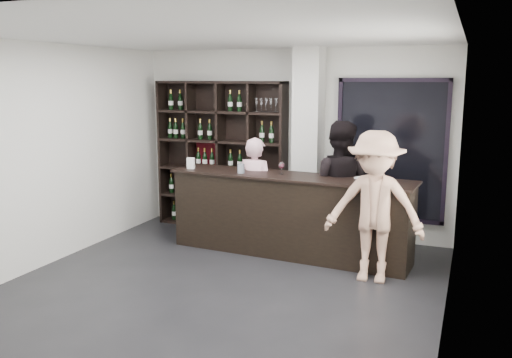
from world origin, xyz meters
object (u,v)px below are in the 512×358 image
at_px(wine_shelf, 221,155).
at_px(taster_black, 338,188).
at_px(customer, 374,207).
at_px(taster_pink, 255,192).
at_px(tasting_counter, 289,215).

bearing_deg(wine_shelf, taster_black, -15.89).
bearing_deg(customer, taster_pink, 155.87).
xyz_separation_m(taster_pink, customer, (1.88, -0.81, 0.12)).
bearing_deg(taster_pink, wine_shelf, -34.60).
height_order(taster_pink, taster_black, taster_black).
distance_m(wine_shelf, tasting_counter, 1.89).
bearing_deg(taster_black, customer, 124.22).
relative_size(tasting_counter, taster_black, 1.83).
bearing_deg(tasting_counter, customer, -20.20).
bearing_deg(customer, taster_black, 124.88).
height_order(tasting_counter, taster_pink, taster_pink).
xyz_separation_m(taster_black, customer, (0.66, -0.92, -0.02)).
bearing_deg(taster_pink, customer, 160.98).
xyz_separation_m(taster_pink, taster_black, (1.21, 0.12, 0.13)).
distance_m(tasting_counter, customer, 1.43).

